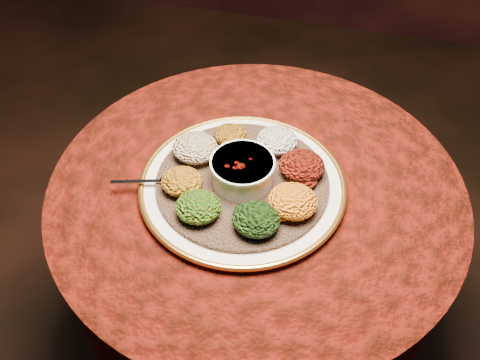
# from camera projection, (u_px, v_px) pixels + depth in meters

# --- Properties ---
(table) EXTENTS (0.96, 0.96, 0.73)m
(table) POSITION_uv_depth(u_px,v_px,m) (255.00, 232.00, 1.36)
(table) COLOR black
(table) RESTS_ON ground
(platter) EXTENTS (0.47, 0.47, 0.02)m
(platter) POSITION_uv_depth(u_px,v_px,m) (242.00, 185.00, 1.21)
(platter) COLOR silver
(platter) RESTS_ON table
(injera) EXTENTS (0.41, 0.41, 0.01)m
(injera) POSITION_uv_depth(u_px,v_px,m) (242.00, 182.00, 1.20)
(injera) COLOR brown
(injera) RESTS_ON platter
(stew_bowl) EXTENTS (0.14, 0.14, 0.06)m
(stew_bowl) POSITION_uv_depth(u_px,v_px,m) (242.00, 170.00, 1.17)
(stew_bowl) COLOR silver
(stew_bowl) RESTS_ON injera
(spoon) EXTENTS (0.15, 0.06, 0.01)m
(spoon) POSITION_uv_depth(u_px,v_px,m) (164.00, 181.00, 1.19)
(spoon) COLOR silver
(spoon) RESTS_ON injera
(portion_ayib) EXTENTS (0.10, 0.09, 0.05)m
(portion_ayib) POSITION_uv_depth(u_px,v_px,m) (277.00, 140.00, 1.26)
(portion_ayib) COLOR silver
(portion_ayib) RESTS_ON injera
(portion_kitfo) EXTENTS (0.10, 0.10, 0.05)m
(portion_kitfo) POSITION_uv_depth(u_px,v_px,m) (302.00, 165.00, 1.20)
(portion_kitfo) COLOR black
(portion_kitfo) RESTS_ON injera
(portion_tikil) EXTENTS (0.11, 0.10, 0.05)m
(portion_tikil) POSITION_uv_depth(u_px,v_px,m) (293.00, 201.00, 1.12)
(portion_tikil) COLOR #B46A0F
(portion_tikil) RESTS_ON injera
(portion_gomen) EXTENTS (0.10, 0.09, 0.05)m
(portion_gomen) POSITION_uv_depth(u_px,v_px,m) (256.00, 219.00, 1.09)
(portion_gomen) COLOR black
(portion_gomen) RESTS_ON injera
(portion_mixveg) EXTENTS (0.10, 0.09, 0.05)m
(portion_mixveg) POSITION_uv_depth(u_px,v_px,m) (198.00, 207.00, 1.11)
(portion_mixveg) COLOR #942C09
(portion_mixveg) RESTS_ON injera
(portion_kik) EXTENTS (0.09, 0.09, 0.04)m
(portion_kik) POSITION_uv_depth(u_px,v_px,m) (182.00, 181.00, 1.17)
(portion_kik) COLOR #A06B0E
(portion_kik) RESTS_ON injera
(portion_timatim) EXTENTS (0.11, 0.10, 0.05)m
(portion_timatim) POSITION_uv_depth(u_px,v_px,m) (195.00, 148.00, 1.23)
(portion_timatim) COLOR maroon
(portion_timatim) RESTS_ON injera
(portion_shiro) EXTENTS (0.08, 0.08, 0.04)m
(portion_shiro) POSITION_uv_depth(u_px,v_px,m) (230.00, 135.00, 1.28)
(portion_shiro) COLOR #8E5211
(portion_shiro) RESTS_ON injera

